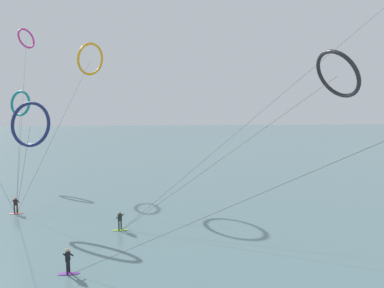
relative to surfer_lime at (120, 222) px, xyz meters
The scene contains 9 objects.
sea_water 78.30m from the surfer_lime, 85.95° to the left, with size 400.00×200.00×0.08m, color slate.
surfer_lime is the anchor object (origin of this frame).
surfer_violet 8.00m from the surfer_lime, 108.13° to the right, with size 1.40×0.63×1.70m.
surfer_coral 12.34m from the surfer_lime, 151.59° to the left, with size 1.40×0.59×1.70m.
kite_teal 29.66m from the surfer_lime, 125.50° to the left, with size 7.13×18.02×13.14m.
kite_charcoal 22.13m from the surfer_lime, ahead, with size 19.90×4.90×15.39m.
kite_amber 24.07m from the surfer_lime, 106.69° to the left, with size 7.52×13.38×18.99m.
kite_navy 13.13m from the surfer_lime, 149.69° to the left, with size 4.48×2.47×11.27m.
kite_magenta 39.37m from the surfer_lime, 120.58° to the left, with size 7.39×24.73×23.16m.
Camera 1 is at (-2.36, 1.55, 10.66)m, focal length 32.11 mm.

